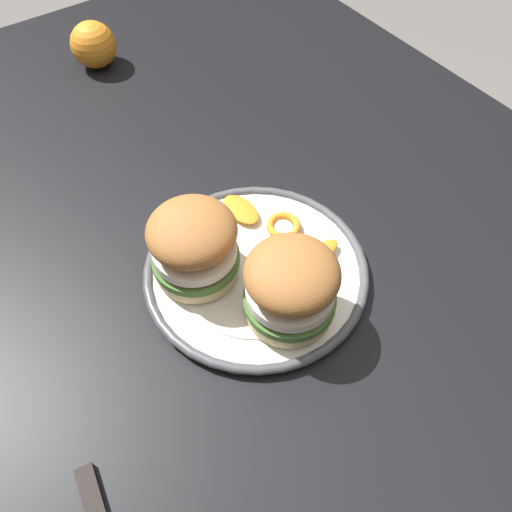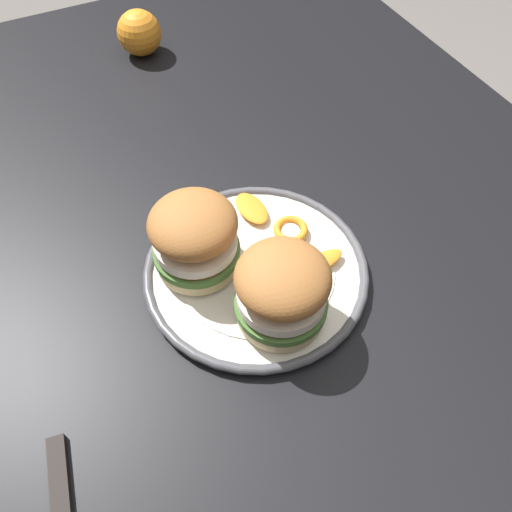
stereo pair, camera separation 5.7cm
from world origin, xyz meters
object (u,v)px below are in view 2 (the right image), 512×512
at_px(dinner_plate, 256,270).
at_px(sandwich_half_left, 282,290).
at_px(sandwich_half_right, 195,236).
at_px(whole_orange, 139,33).
at_px(dining_table, 267,274).

bearing_deg(dinner_plate, sandwich_half_left, 176.69).
xyz_separation_m(sandwich_half_right, whole_orange, (0.50, -0.09, -0.03)).
bearing_deg(whole_orange, dining_table, -178.59).
xyz_separation_m(dining_table, whole_orange, (0.49, 0.01, 0.13)).
xyz_separation_m(sandwich_half_left, whole_orange, (0.61, -0.04, -0.03)).
bearing_deg(sandwich_half_right, dining_table, -83.08).
bearing_deg(whole_orange, sandwich_half_right, 169.46).
relative_size(dining_table, whole_orange, 18.12).
height_order(dinner_plate, sandwich_half_right, sandwich_half_right).
bearing_deg(dinner_plate, sandwich_half_right, 57.98).
xyz_separation_m(dinner_plate, sandwich_half_right, (0.04, 0.06, 0.06)).
bearing_deg(sandwich_half_left, dining_table, -21.24).
distance_m(dinner_plate, sandwich_half_right, 0.09).
relative_size(dining_table, dinner_plate, 5.06).
height_order(dinner_plate, sandwich_half_left, sandwich_half_left).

